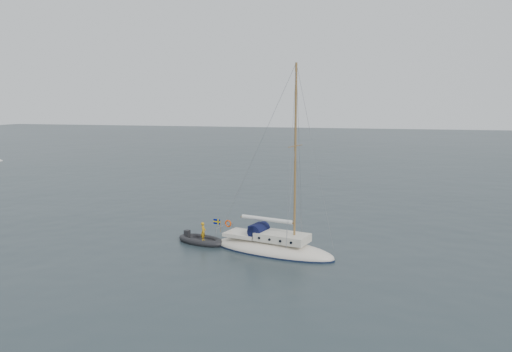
# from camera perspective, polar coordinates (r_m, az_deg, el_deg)

# --- Properties ---
(ground) EXTENTS (300.00, 300.00, 0.00)m
(ground) POSITION_cam_1_polar(r_m,az_deg,el_deg) (32.88, 4.94, -7.71)
(ground) COLOR black
(ground) RESTS_ON ground
(sailboat) EXTENTS (8.35, 2.51, 11.89)m
(sailboat) POSITION_cam_1_polar(r_m,az_deg,el_deg) (30.72, 1.99, -7.11)
(sailboat) COLOR beige
(sailboat) RESTS_ON ground
(dinghy) EXTENTS (2.52, 1.14, 0.36)m
(dinghy) POSITION_cam_1_polar(r_m,az_deg,el_deg) (34.59, 0.19, -6.60)
(dinghy) COLOR #4A4A4E
(dinghy) RESTS_ON ground
(rib) EXTENTS (3.54, 1.61, 1.43)m
(rib) POSITION_cam_1_polar(r_m,az_deg,el_deg) (33.09, -6.30, -7.23)
(rib) COLOR black
(rib) RESTS_ON ground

